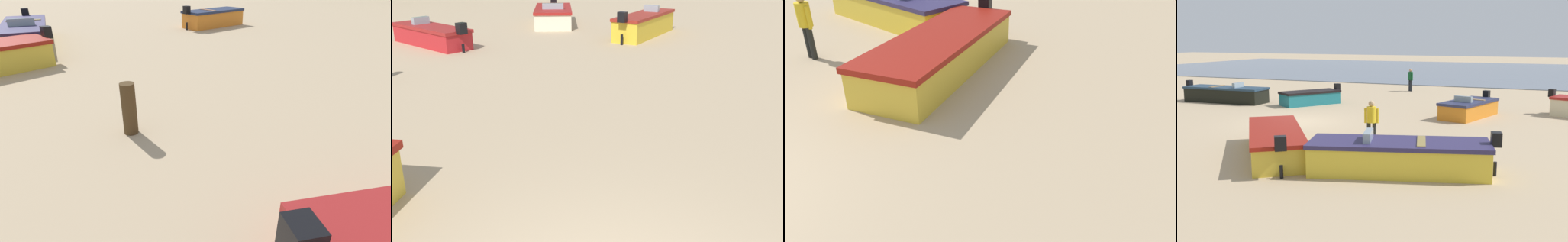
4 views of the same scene
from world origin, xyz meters
The scene contains 3 objects.
boat_cream_4 centered at (12.29, 14.95, 0.44)m, with size 4.12×4.32×1.17m.
boat_red_6 centered at (5.49, 14.38, 0.40)m, with size 1.44×4.27×1.08m.
boat_yellow_9 centered at (12.97, 9.76, 0.49)m, with size 4.63×2.31×1.28m.
Camera 2 is at (-2.75, -2.38, 3.50)m, focal length 41.53 mm.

